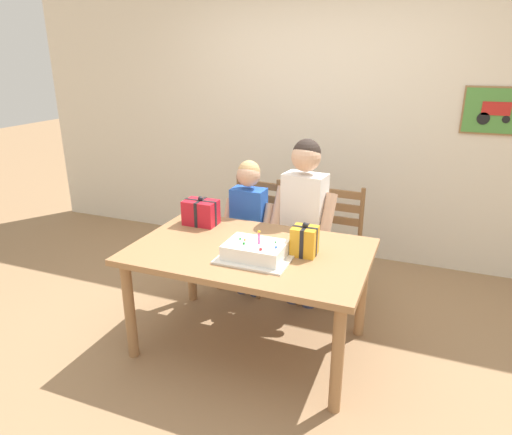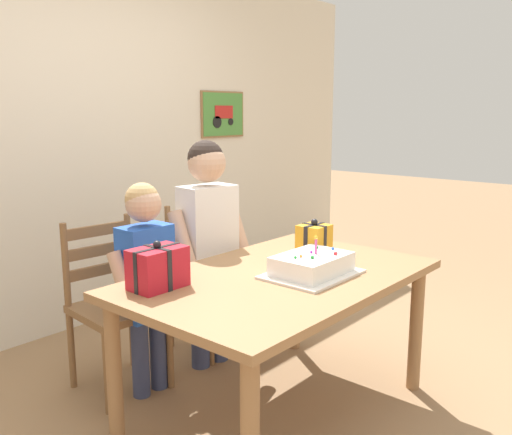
{
  "view_description": "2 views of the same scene",
  "coord_description": "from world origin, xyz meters",
  "px_view_note": "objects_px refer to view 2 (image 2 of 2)",
  "views": [
    {
      "loc": [
        1.03,
        -2.49,
        1.91
      ],
      "look_at": [
        -0.01,
        0.12,
        0.9
      ],
      "focal_mm": 32.04,
      "sensor_mm": 36.0,
      "label": 1
    },
    {
      "loc": [
        -1.98,
        -1.55,
        1.49
      ],
      "look_at": [
        -0.01,
        0.14,
        0.99
      ],
      "focal_mm": 38.33,
      "sensor_mm": 36.0,
      "label": 2
    }
  ],
  "objects_px": {
    "dining_table": "(279,292)",
    "child_younger": "(146,268)",
    "chair_right": "(208,275)",
    "child_older": "(208,231)",
    "chair_left": "(114,304)",
    "gift_box_red_large": "(158,268)",
    "birthday_cake": "(312,266)",
    "gift_box_beside_cake": "(314,242)"
  },
  "relations": [
    {
      "from": "child_older",
      "to": "child_younger",
      "type": "bearing_deg",
      "value": 179.95
    },
    {
      "from": "dining_table",
      "to": "child_younger",
      "type": "relative_size",
      "value": 1.33
    },
    {
      "from": "dining_table",
      "to": "chair_right",
      "type": "bearing_deg",
      "value": 67.56
    },
    {
      "from": "gift_box_beside_cake",
      "to": "child_younger",
      "type": "relative_size",
      "value": 0.19
    },
    {
      "from": "birthday_cake",
      "to": "child_younger",
      "type": "distance_m",
      "value": 0.87
    },
    {
      "from": "gift_box_red_large",
      "to": "child_older",
      "type": "relative_size",
      "value": 0.18
    },
    {
      "from": "chair_left",
      "to": "gift_box_red_large",
      "type": "bearing_deg",
      "value": -105.19
    },
    {
      "from": "chair_left",
      "to": "chair_right",
      "type": "height_order",
      "value": "same"
    },
    {
      "from": "dining_table",
      "to": "child_younger",
      "type": "distance_m",
      "value": 0.72
    },
    {
      "from": "dining_table",
      "to": "child_older",
      "type": "relative_size",
      "value": 1.14
    },
    {
      "from": "child_younger",
      "to": "birthday_cake",
      "type": "bearing_deg",
      "value": -64.76
    },
    {
      "from": "child_older",
      "to": "gift_box_red_large",
      "type": "bearing_deg",
      "value": -151.18
    },
    {
      "from": "dining_table",
      "to": "chair_right",
      "type": "distance_m",
      "value": 0.94
    },
    {
      "from": "dining_table",
      "to": "gift_box_red_large",
      "type": "relative_size",
      "value": 6.17
    },
    {
      "from": "chair_right",
      "to": "child_younger",
      "type": "height_order",
      "value": "child_younger"
    },
    {
      "from": "chair_left",
      "to": "chair_right",
      "type": "distance_m",
      "value": 0.7
    },
    {
      "from": "child_older",
      "to": "gift_box_beside_cake",
      "type": "bearing_deg",
      "value": -73.8
    },
    {
      "from": "dining_table",
      "to": "gift_box_red_large",
      "type": "height_order",
      "value": "gift_box_red_large"
    },
    {
      "from": "chair_left",
      "to": "child_younger",
      "type": "distance_m",
      "value": 0.31
    },
    {
      "from": "gift_box_red_large",
      "to": "chair_left",
      "type": "distance_m",
      "value": 0.69
    },
    {
      "from": "gift_box_red_large",
      "to": "gift_box_beside_cake",
      "type": "xyz_separation_m",
      "value": [
        0.85,
        -0.24,
        0.0
      ]
    },
    {
      "from": "dining_table",
      "to": "chair_left",
      "type": "relative_size",
      "value": 1.65
    },
    {
      "from": "birthday_cake",
      "to": "chair_right",
      "type": "height_order",
      "value": "chair_right"
    },
    {
      "from": "gift_box_red_large",
      "to": "child_older",
      "type": "bearing_deg",
      "value": 28.82
    },
    {
      "from": "gift_box_beside_cake",
      "to": "child_younger",
      "type": "bearing_deg",
      "value": 135.73
    },
    {
      "from": "child_younger",
      "to": "gift_box_beside_cake",
      "type": "bearing_deg",
      "value": -44.27
    },
    {
      "from": "gift_box_beside_cake",
      "to": "child_older",
      "type": "bearing_deg",
      "value": 106.2
    },
    {
      "from": "chair_left",
      "to": "child_younger",
      "type": "relative_size",
      "value": 0.81
    },
    {
      "from": "gift_box_red_large",
      "to": "child_younger",
      "type": "height_order",
      "value": "child_younger"
    },
    {
      "from": "dining_table",
      "to": "gift_box_beside_cake",
      "type": "xyz_separation_m",
      "value": [
        0.35,
        0.04,
        0.18
      ]
    },
    {
      "from": "chair_left",
      "to": "child_older",
      "type": "distance_m",
      "value": 0.66
    },
    {
      "from": "birthday_cake",
      "to": "gift_box_beside_cake",
      "type": "xyz_separation_m",
      "value": [
        0.26,
        0.17,
        0.04
      ]
    },
    {
      "from": "gift_box_red_large",
      "to": "gift_box_beside_cake",
      "type": "height_order",
      "value": "same"
    },
    {
      "from": "dining_table",
      "to": "chair_right",
      "type": "xyz_separation_m",
      "value": [
        0.35,
        0.86,
        -0.17
      ]
    },
    {
      "from": "birthday_cake",
      "to": "chair_left",
      "type": "relative_size",
      "value": 0.48
    },
    {
      "from": "dining_table",
      "to": "child_older",
      "type": "bearing_deg",
      "value": 75.5
    },
    {
      "from": "chair_left",
      "to": "child_younger",
      "type": "bearing_deg",
      "value": -71.36
    },
    {
      "from": "chair_right",
      "to": "child_younger",
      "type": "bearing_deg",
      "value": -162.49
    },
    {
      "from": "dining_table",
      "to": "gift_box_beside_cake",
      "type": "distance_m",
      "value": 0.39
    },
    {
      "from": "gift_box_beside_cake",
      "to": "chair_left",
      "type": "bearing_deg",
      "value": 130.58
    },
    {
      "from": "birthday_cake",
      "to": "child_younger",
      "type": "xyz_separation_m",
      "value": [
        -0.37,
        0.78,
        -0.08
      ]
    },
    {
      "from": "chair_left",
      "to": "child_younger",
      "type": "height_order",
      "value": "child_younger"
    }
  ]
}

